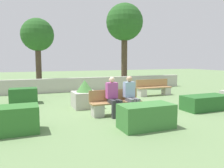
% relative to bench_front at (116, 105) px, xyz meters
% --- Properties ---
extents(ground_plane, '(60.00, 60.00, 0.00)m').
position_rel_bench_front_xyz_m(ground_plane, '(0.66, 1.00, -0.33)').
color(ground_plane, '#6B8956').
extents(perimeter_wall, '(13.42, 0.30, 0.82)m').
position_rel_bench_front_xyz_m(perimeter_wall, '(0.66, 6.09, 0.08)').
color(perimeter_wall, '#B7B2A8').
rests_on(perimeter_wall, ground_plane).
extents(bench_front, '(1.83, 0.48, 0.86)m').
position_rel_bench_front_xyz_m(bench_front, '(0.00, 0.00, 0.00)').
color(bench_front, '#A37A4C').
rests_on(bench_front, ground_plane).
extents(bench_left_side, '(1.97, 0.49, 0.86)m').
position_rel_bench_front_xyz_m(bench_left_side, '(3.52, 3.03, 0.01)').
color(bench_left_side, '#A37A4C').
rests_on(bench_left_side, ground_plane).
extents(person_seated_man, '(0.38, 0.63, 1.32)m').
position_rel_bench_front_xyz_m(person_seated_man, '(-0.16, -0.14, 0.40)').
color(person_seated_man, '#333338').
rests_on(person_seated_man, ground_plane).
extents(person_seated_woman, '(0.38, 0.63, 1.34)m').
position_rel_bench_front_xyz_m(person_seated_woman, '(0.50, -0.14, 0.41)').
color(person_seated_woman, slate).
rests_on(person_seated_woman, ground_plane).
extents(hedge_block_near_left, '(1.83, 0.85, 0.55)m').
position_rel_bench_front_xyz_m(hedge_block_near_left, '(3.47, -0.63, -0.05)').
color(hedge_block_near_left, '#286028').
rests_on(hedge_block_near_left, ground_plane).
extents(hedge_block_near_right, '(1.15, 0.73, 0.67)m').
position_rel_bench_front_xyz_m(hedge_block_near_right, '(-3.00, 3.31, 0.01)').
color(hedge_block_near_right, '#286028').
rests_on(hedge_block_near_right, ground_plane).
extents(hedge_block_mid_left, '(1.28, 0.76, 0.71)m').
position_rel_bench_front_xyz_m(hedge_block_mid_left, '(-3.26, -0.83, 0.03)').
color(hedge_block_mid_left, '#33702D').
rests_on(hedge_block_mid_left, ground_plane).
extents(hedge_block_mid_right, '(1.51, 0.78, 0.68)m').
position_rel_bench_front_xyz_m(hedge_block_mid_right, '(0.18, -1.75, 0.01)').
color(hedge_block_mid_right, '#3D7A38').
rests_on(hedge_block_mid_right, ground_plane).
extents(planter_corner_left, '(0.95, 0.95, 1.11)m').
position_rel_bench_front_xyz_m(planter_corner_left, '(-0.71, 1.52, 0.14)').
color(planter_corner_left, '#B7B2A8').
rests_on(planter_corner_left, ground_plane).
extents(tree_leftmost, '(2.01, 2.01, 4.46)m').
position_rel_bench_front_xyz_m(tree_leftmost, '(-2.07, 7.51, 3.04)').
color(tree_leftmost, '#473828').
rests_on(tree_leftmost, ground_plane).
extents(tree_center_left, '(2.52, 2.52, 5.74)m').
position_rel_bench_front_xyz_m(tree_center_left, '(3.58, 6.94, 4.05)').
color(tree_center_left, '#473828').
rests_on(tree_center_left, ground_plane).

